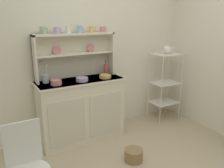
{
  "coord_description": "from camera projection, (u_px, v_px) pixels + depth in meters",
  "views": [
    {
      "loc": [
        -1.33,
        -1.48,
        1.69
      ],
      "look_at": [
        0.12,
        1.12,
        0.82
      ],
      "focal_mm": 37.87,
      "sensor_mm": 36.0,
      "label": 1
    }
  ],
  "objects": [
    {
      "name": "wall_back",
      "position": [
        87.0,
        47.0,
        3.35
      ],
      "size": [
        3.84,
        0.05,
        2.5
      ],
      "primitive_type": "cube",
      "color": "silver",
      "rests_on": "ground"
    },
    {
      "name": "bowl_floral_medium",
      "position": [
        82.0,
        79.0,
        3.07
      ],
      "size": [
        0.16,
        0.16,
        0.05
      ],
      "primitive_type": "cylinder",
      "color": "#B79ECC",
      "rests_on": "hutch_cabinet"
    },
    {
      "name": "utensil_jar",
      "position": [
        46.0,
        78.0,
        2.98
      ],
      "size": [
        0.08,
        0.08,
        0.24
      ],
      "color": "#B2B7C6",
      "rests_on": "hutch_cabinet"
    },
    {
      "name": "cup_rose_5",
      "position": [
        103.0,
        29.0,
        3.25
      ],
      "size": [
        0.09,
        0.08,
        0.08
      ],
      "color": "#D17A84",
      "rests_on": "hutch_shelf_unit"
    },
    {
      "name": "bowl_mixing_large",
      "position": [
        56.0,
        82.0,
        2.91
      ],
      "size": [
        0.14,
        0.14,
        0.06
      ],
      "primitive_type": "cylinder",
      "color": "#D17A84",
      "rests_on": "hutch_cabinet"
    },
    {
      "name": "hutch_cabinet",
      "position": [
        81.0,
        109.0,
        3.25
      ],
      "size": [
        1.17,
        0.45,
        0.86
      ],
      "color": "silver",
      "rests_on": "ground"
    },
    {
      "name": "bowl_cream_small",
      "position": [
        105.0,
        76.0,
        3.23
      ],
      "size": [
        0.16,
        0.16,
        0.05
      ],
      "primitive_type": "cylinder",
      "color": "#DBB760",
      "rests_on": "hutch_cabinet"
    },
    {
      "name": "hutch_shelf_unit",
      "position": [
        74.0,
        52.0,
        3.17
      ],
      "size": [
        1.09,
        0.18,
        0.6
      ],
      "color": "beige",
      "rests_on": "hutch_cabinet"
    },
    {
      "name": "cup_sage_0",
      "position": [
        43.0,
        30.0,
        2.87
      ],
      "size": [
        0.1,
        0.08,
        0.09
      ],
      "color": "#9EB78E",
      "rests_on": "hutch_shelf_unit"
    },
    {
      "name": "cup_sky_3",
      "position": [
        80.0,
        29.0,
        3.09
      ],
      "size": [
        0.09,
        0.08,
        0.09
      ],
      "color": "#8EB2D1",
      "rests_on": "hutch_shelf_unit"
    },
    {
      "name": "cup_lilac_1",
      "position": [
        57.0,
        30.0,
        2.95
      ],
      "size": [
        0.09,
        0.07,
        0.09
      ],
      "color": "#B79ECC",
      "rests_on": "hutch_shelf_unit"
    },
    {
      "name": "jam_bottle",
      "position": [
        106.0,
        69.0,
        3.39
      ],
      "size": [
        0.05,
        0.05,
        0.2
      ],
      "color": "#B74C47",
      "rests_on": "hutch_cabinet"
    },
    {
      "name": "cup_gold_4",
      "position": [
        92.0,
        29.0,
        3.17
      ],
      "size": [
        0.08,
        0.07,
        0.09
      ],
      "color": "#DBB760",
      "rests_on": "hutch_shelf_unit"
    },
    {
      "name": "floor_basket",
      "position": [
        134.0,
        155.0,
        2.83
      ],
      "size": [
        0.22,
        0.22,
        0.15
      ],
      "primitive_type": "cylinder",
      "color": "#93754C",
      "rests_on": "ground"
    },
    {
      "name": "porcelain_teapot",
      "position": [
        167.0,
        50.0,
        3.69
      ],
      "size": [
        0.22,
        0.13,
        0.15
      ],
      "color": "white",
      "rests_on": "bakers_rack"
    },
    {
      "name": "bakers_rack",
      "position": [
        165.0,
        80.0,
        3.83
      ],
      "size": [
        0.43,
        0.34,
        1.11
      ],
      "color": "silver",
      "rests_on": "ground"
    },
    {
      "name": "cup_cream_2",
      "position": [
        68.0,
        30.0,
        3.02
      ],
      "size": [
        0.08,
        0.07,
        0.09
      ],
      "color": "silver",
      "rests_on": "hutch_shelf_unit"
    },
    {
      "name": "wire_chair",
      "position": [
        26.0,
        162.0,
        1.95
      ],
      "size": [
        0.36,
        0.36,
        0.85
      ],
      "rotation": [
        0.0,
        0.0,
        -0.51
      ],
      "color": "white",
      "rests_on": "ground"
    }
  ]
}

